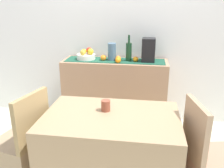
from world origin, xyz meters
TOP-DOWN VIEW (x-y plane):
  - ground_plane at (0.00, 0.00)m, footprint 6.40×6.40m
  - room_wall_rear at (0.00, 1.18)m, footprint 6.40×0.06m
  - sideboard_console at (-0.03, 0.92)m, footprint 1.33×0.42m
  - table_runner at (-0.03, 0.92)m, footprint 1.25×0.32m
  - fruit_bowl at (-0.40, 0.92)m, footprint 0.24×0.24m
  - apple_right at (-0.44, 0.94)m, footprint 0.06×0.06m
  - apple_rear at (-0.38, 0.99)m, footprint 0.08×0.08m
  - apple_front at (-0.43, 0.86)m, footprint 0.07×0.07m
  - apple_center at (-0.34, 0.90)m, footprint 0.08×0.08m
  - wine_bottle at (0.14, 0.92)m, footprint 0.07×0.07m
  - coffee_maker at (0.38, 0.92)m, footprint 0.16×0.18m
  - ceramic_vase at (-0.07, 0.92)m, footprint 0.10×0.10m
  - orange_loose_far at (0.02, 0.80)m, footprint 0.07×0.07m
  - orange_loose_mid at (0.23, 0.89)m, footprint 0.07×0.07m
  - orange_loose_end at (-0.17, 0.89)m, footprint 0.08×0.08m
  - orange_loose_near_bowl at (0.02, 0.88)m, footprint 0.07×0.07m
  - dining_table at (0.11, -0.35)m, footprint 1.08×0.71m
  - coffee_cup at (0.06, -0.27)m, footprint 0.08×0.08m
  - chair_near_window at (-0.69, -0.36)m, footprint 0.48×0.48m

SIDE VIEW (x-z plane):
  - ground_plane at x=0.00m, z-range -0.02..0.00m
  - chair_near_window at x=-0.69m, z-range -0.18..0.72m
  - dining_table at x=0.11m, z-range 0.00..0.74m
  - sideboard_console at x=-0.03m, z-range 0.00..0.88m
  - coffee_cup at x=0.06m, z-range 0.74..0.83m
  - table_runner at x=-0.03m, z-range 0.88..0.88m
  - orange_loose_mid at x=0.23m, z-range 0.88..0.94m
  - orange_loose_far at x=0.02m, z-range 0.88..0.94m
  - orange_loose_near_bowl at x=0.02m, z-range 0.88..0.95m
  - fruit_bowl at x=-0.40m, z-range 0.88..0.95m
  - orange_loose_end at x=-0.17m, z-range 0.88..0.95m
  - apple_right at x=-0.44m, z-range 0.95..1.01m
  - apple_front at x=-0.43m, z-range 0.95..1.01m
  - apple_rear at x=-0.38m, z-range 0.95..1.02m
  - apple_center at x=-0.34m, z-range 0.95..1.02m
  - ceramic_vase at x=-0.07m, z-range 0.88..1.10m
  - wine_bottle at x=0.14m, z-range 0.84..1.16m
  - coffee_maker at x=0.38m, z-range 0.88..1.17m
  - room_wall_rear at x=0.00m, z-range 0.00..2.70m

